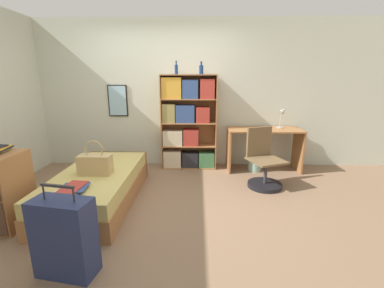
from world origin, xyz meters
The scene contains 13 objects.
ground_plane centered at (0.00, 0.00, 0.00)m, with size 14.00×14.00×0.00m, color #84664C.
wall_back centered at (0.00, 1.61, 1.30)m, with size 10.00×0.09×2.60m.
bed centered at (-0.71, 0.02, 0.21)m, with size 0.93×1.86×0.42m.
handbag centered at (-0.68, -0.09, 0.56)m, with size 0.40×0.18×0.43m.
book_stack_on_bed centered at (-0.74, -0.59, 0.45)m, with size 0.31×0.36×0.05m.
suitcase centered at (-0.48, -1.30, 0.34)m, with size 0.51×0.31×0.80m.
bookcase centered at (0.40, 1.40, 0.82)m, with size 0.97×0.31×1.66m.
bottle_green centered at (0.23, 1.44, 1.74)m, with size 0.06×0.06×0.22m.
bottle_brown centered at (0.65, 1.39, 1.74)m, with size 0.07×0.07×0.21m.
desk centered at (1.76, 1.29, 0.52)m, with size 1.26×0.54×0.75m.
desk_lamp centered at (2.08, 1.39, 0.99)m, with size 0.17×0.12×0.38m.
desk_chair centered at (1.60, 0.57, 0.27)m, with size 0.60×0.60×0.88m.
waste_bin centered at (1.61, 1.24, 0.11)m, with size 0.23×0.23×0.22m.
Camera 1 is at (0.60, -3.10, 1.59)m, focal length 24.00 mm.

